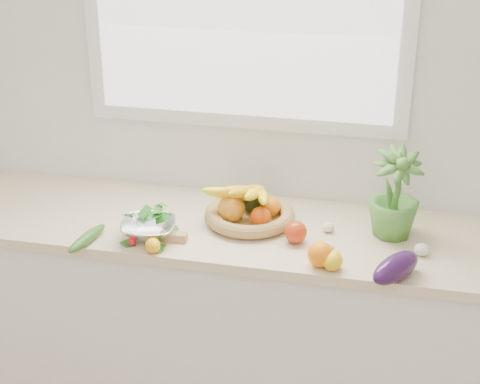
% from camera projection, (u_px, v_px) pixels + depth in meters
% --- Properties ---
extents(back_wall, '(4.50, 0.02, 2.70)m').
position_uv_depth(back_wall, '(245.00, 91.00, 2.94)').
color(back_wall, white).
rests_on(back_wall, ground).
extents(counter_cabinet, '(2.20, 0.58, 0.86)m').
position_uv_depth(counter_cabinet, '(229.00, 324.00, 3.06)').
color(counter_cabinet, silver).
rests_on(counter_cabinet, ground).
extents(countertop, '(2.24, 0.62, 0.04)m').
position_uv_depth(countertop, '(229.00, 228.00, 2.87)').
color(countertop, beige).
rests_on(countertop, counter_cabinet).
extents(orange_loose, '(0.11, 0.11, 0.09)m').
position_uv_depth(orange_loose, '(320.00, 254.00, 2.55)').
color(orange_loose, orange).
rests_on(orange_loose, countertop).
extents(lemon_a, '(0.08, 0.09, 0.06)m').
position_uv_depth(lemon_a, '(153.00, 245.00, 2.65)').
color(lemon_a, '#FDAE0D').
rests_on(lemon_a, countertop).
extents(lemon_b, '(0.08, 0.09, 0.07)m').
position_uv_depth(lemon_b, '(333.00, 261.00, 2.54)').
color(lemon_b, yellow).
rests_on(lemon_b, countertop).
extents(lemon_c, '(0.09, 0.09, 0.06)m').
position_uv_depth(lemon_c, '(390.00, 269.00, 2.50)').
color(lemon_c, '#F6B30D').
rests_on(lemon_c, countertop).
extents(apple, '(0.10, 0.10, 0.08)m').
position_uv_depth(apple, '(296.00, 232.00, 2.71)').
color(apple, '#B7300E').
rests_on(apple, countertop).
extents(ginger, '(0.10, 0.05, 0.03)m').
position_uv_depth(ginger, '(173.00, 237.00, 2.73)').
color(ginger, tan).
rests_on(ginger, countertop).
extents(garlic_a, '(0.06, 0.06, 0.05)m').
position_uv_depth(garlic_a, '(422.00, 250.00, 2.63)').
color(garlic_a, white).
rests_on(garlic_a, countertop).
extents(garlic_b, '(0.05, 0.05, 0.04)m').
position_uv_depth(garlic_b, '(328.00, 227.00, 2.80)').
color(garlic_b, white).
rests_on(garlic_b, countertop).
extents(garlic_c, '(0.07, 0.07, 0.05)m').
position_uv_depth(garlic_c, '(327.00, 249.00, 2.63)').
color(garlic_c, silver).
rests_on(garlic_c, countertop).
extents(eggplant, '(0.20, 0.24, 0.09)m').
position_uv_depth(eggplant, '(396.00, 268.00, 2.47)').
color(eggplant, '#2C0F3A').
rests_on(eggplant, countertop).
extents(cucumber, '(0.08, 0.24, 0.04)m').
position_uv_depth(cucumber, '(87.00, 238.00, 2.71)').
color(cucumber, '#245318').
rests_on(cucumber, countertop).
extents(radish, '(0.04, 0.04, 0.03)m').
position_uv_depth(radish, '(132.00, 241.00, 2.70)').
color(radish, red).
rests_on(radish, countertop).
extents(potted_herb, '(0.25, 0.25, 0.34)m').
position_uv_depth(potted_herb, '(395.00, 194.00, 2.71)').
color(potted_herb, '#45802E').
rests_on(potted_herb, countertop).
extents(fruit_basket, '(0.47, 0.47, 0.18)m').
position_uv_depth(fruit_basket, '(249.00, 210.00, 2.86)').
color(fruit_basket, tan).
rests_on(fruit_basket, countertop).
extents(colander_with_spinach, '(0.24, 0.24, 0.11)m').
position_uv_depth(colander_with_spinach, '(148.00, 224.00, 2.74)').
color(colander_with_spinach, silver).
rests_on(colander_with_spinach, countertop).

